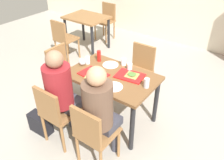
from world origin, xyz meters
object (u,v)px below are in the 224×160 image
(chair_near_left, at_px, (55,112))
(tray_red_near, at_px, (94,74))
(paper_plate_center, at_px, (110,65))
(plastic_cup_c, at_px, (88,60))
(soda_can, at_px, (147,83))
(background_table, at_px, (87,22))
(chair_far_side, at_px, (140,67))
(chair_left_end, at_px, (62,69))
(paper_plate_near_edge, at_px, (114,87))
(pizza_slice_a, at_px, (93,74))
(plastic_cup_d, at_px, (130,67))
(chair_near_right, at_px, (93,133))
(main_table, at_px, (112,82))
(handbag, at_px, (40,123))
(background_chair_near, at_px, (63,37))
(person_in_brown_jacket, at_px, (100,108))
(person_in_red, at_px, (62,90))
(tray_red_far, at_px, (130,76))
(foil_bundle, at_px, (82,62))
(condiment_bottle, at_px, (99,56))
(pizza_slice_b, at_px, (132,75))
(plastic_cup_b, at_px, (98,84))
(plastic_cup_a, at_px, (124,62))
(background_chair_far, at_px, (107,18))

(chair_near_left, distance_m, tray_red_near, 0.68)
(paper_plate_center, xyz_separation_m, plastic_cup_c, (-0.29, -0.15, 0.05))
(soda_can, bearing_deg, background_table, 145.63)
(chair_far_side, xyz_separation_m, chair_left_end, (-0.97, -0.76, 0.00))
(paper_plate_near_edge, bearing_deg, chair_left_end, 169.75)
(pizza_slice_a, distance_m, plastic_cup_d, 0.50)
(chair_near_right, relative_size, pizza_slice_a, 3.54)
(main_table, relative_size, tray_red_near, 3.24)
(handbag, bearing_deg, soda_can, 34.94)
(chair_left_end, bearing_deg, plastic_cup_c, 6.42)
(main_table, height_order, chair_left_end, chair_left_end)
(background_table, bearing_deg, main_table, -41.16)
(background_table, bearing_deg, background_chair_near, -90.00)
(person_in_brown_jacket, height_order, plastic_cup_d, person_in_brown_jacket)
(person_in_red, xyz_separation_m, tray_red_far, (0.50, 0.73, 0.00))
(chair_far_side, bearing_deg, foil_bundle, -122.51)
(paper_plate_center, relative_size, pizza_slice_a, 0.90)
(pizza_slice_a, distance_m, condiment_bottle, 0.41)
(background_table, bearing_deg, pizza_slice_b, -35.70)
(paper_plate_near_edge, bearing_deg, background_chair_near, 151.49)
(chair_near_right, relative_size, foil_bundle, 8.69)
(pizza_slice_b, xyz_separation_m, soda_can, (0.27, -0.11, 0.04))
(background_chair_near, bearing_deg, condiment_bottle, -25.11)
(chair_left_end, relative_size, person_in_brown_jacket, 0.68)
(pizza_slice_b, distance_m, handbag, 1.41)
(chair_near_right, bearing_deg, plastic_cup_b, 120.81)
(paper_plate_center, relative_size, pizza_slice_b, 0.96)
(handbag, bearing_deg, background_table, 117.11)
(chair_far_side, relative_size, person_in_red, 0.68)
(person_in_brown_jacket, bearing_deg, tray_red_far, 96.82)
(chair_near_left, height_order, paper_plate_near_edge, chair_near_left)
(chair_near_left, bearing_deg, plastic_cup_a, 76.32)
(pizza_slice_a, xyz_separation_m, condiment_bottle, (-0.19, 0.36, 0.06))
(chair_left_end, relative_size, plastic_cup_a, 8.69)
(background_table, bearing_deg, plastic_cup_b, -45.79)
(chair_far_side, height_order, chair_left_end, same)
(plastic_cup_a, bearing_deg, chair_near_left, -103.68)
(pizza_slice_a, xyz_separation_m, pizza_slice_b, (0.42, 0.28, -0.00))
(person_in_brown_jacket, distance_m, paper_plate_near_edge, 0.43)
(chair_left_end, xyz_separation_m, pizza_slice_b, (1.19, 0.13, 0.27))
(plastic_cup_d, relative_size, handbag, 0.31)
(main_table, height_order, background_chair_far, background_chair_far)
(chair_far_side, relative_size, paper_plate_near_edge, 3.95)
(chair_near_left, xyz_separation_m, foil_bundle, (-0.20, 0.74, 0.29))
(person_in_brown_jacket, xyz_separation_m, soda_can, (0.20, 0.64, 0.05))
(chair_far_side, distance_m, background_chair_far, 2.48)
(pizza_slice_a, distance_m, background_chair_near, 2.01)
(plastic_cup_c, distance_m, handbag, 1.08)
(plastic_cup_d, bearing_deg, background_table, 144.97)
(plastic_cup_b, bearing_deg, chair_near_right, -59.19)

